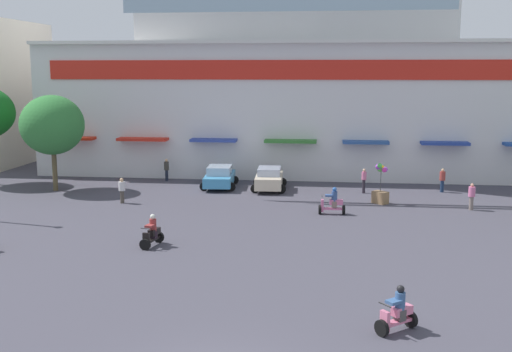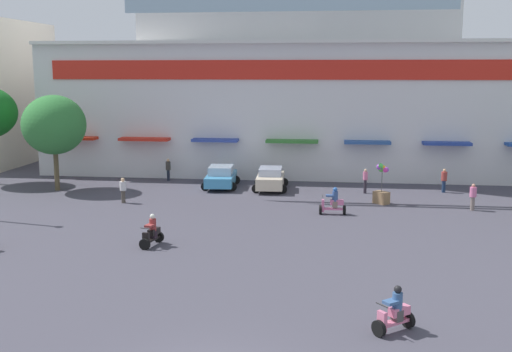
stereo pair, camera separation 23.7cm
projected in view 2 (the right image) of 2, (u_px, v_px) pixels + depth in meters
ground_plane at (266, 245)px, 29.08m from camera, size 128.00×128.00×0.00m
colonial_building at (298, 60)px, 50.72m from camera, size 39.11×18.27×20.84m
plaza_tree_0 at (54, 125)px, 41.48m from camera, size 4.18×4.42×6.46m
parked_car_0 at (221, 177)px, 43.13m from camera, size 2.62×4.30×1.51m
parked_car_1 at (270, 179)px, 42.30m from camera, size 2.48×4.15×1.53m
scooter_rider_0 at (395, 313)px, 19.31m from camera, size 1.41×1.29×1.50m
scooter_rider_1 at (152, 233)px, 28.80m from camera, size 0.81×1.56×1.50m
scooter_rider_3 at (333, 203)px, 35.08m from camera, size 1.52×0.60×1.57m
pedestrian_0 at (444, 179)px, 41.35m from camera, size 0.48×0.48×1.60m
pedestrian_1 at (473, 195)px, 36.05m from camera, size 0.55×0.55×1.58m
pedestrian_2 at (365, 179)px, 41.04m from camera, size 0.42×0.42×1.64m
pedestrian_3 at (168, 168)px, 45.78m from camera, size 0.45×0.45×1.63m
pedestrian_4 at (123, 189)px, 38.07m from camera, size 0.56×0.56×1.57m
balloon_vendor_cart at (382, 188)px, 37.84m from camera, size 1.06×1.06×2.52m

